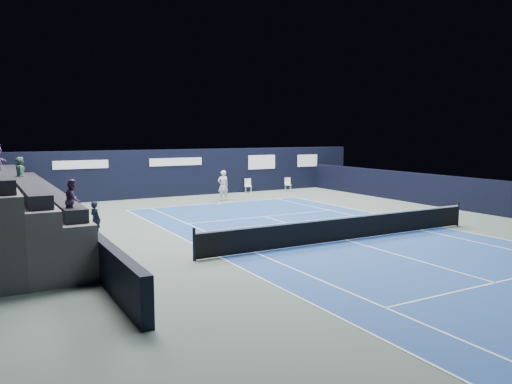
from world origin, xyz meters
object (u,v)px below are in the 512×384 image
at_px(tennis_player, 223,185).
at_px(folding_chair_back_b, 288,183).
at_px(line_judge_chair, 86,216).
at_px(tennis_net, 347,228).
at_px(folding_chair_back_a, 248,183).

bearing_deg(tennis_player, folding_chair_back_b, 20.33).
height_order(line_judge_chair, tennis_net, tennis_net).
xyz_separation_m(folding_chair_back_a, folding_chair_back_b, (3.00, -0.53, -0.12)).
height_order(folding_chair_back_b, tennis_player, tennis_player).
distance_m(line_judge_chair, tennis_net, 11.39).
bearing_deg(folding_chair_back_b, folding_chair_back_a, -165.97).
height_order(tennis_net, tennis_player, tennis_player).
bearing_deg(line_judge_chair, folding_chair_back_a, 50.56).
relative_size(line_judge_chair, tennis_net, 0.07).
bearing_deg(line_judge_chair, tennis_player, 47.24).
xyz_separation_m(folding_chair_back_b, tennis_player, (-6.31, -2.34, 0.39)).
relative_size(folding_chair_back_b, line_judge_chair, 1.08).
relative_size(folding_chair_back_a, line_judge_chair, 1.12).
xyz_separation_m(folding_chair_back_a, line_judge_chair, (-12.53, -8.08, -0.16)).
xyz_separation_m(line_judge_chair, tennis_player, (9.21, 5.21, 0.43)).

